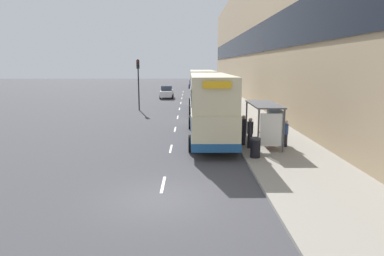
# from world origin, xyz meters

# --- Properties ---
(ground_plane) EXTENTS (220.00, 220.00, 0.00)m
(ground_plane) POSITION_xyz_m (0.00, 0.00, 0.00)
(ground_plane) COLOR #424247
(pavement) EXTENTS (5.00, 93.00, 0.14)m
(pavement) POSITION_xyz_m (6.50, 38.50, 0.07)
(pavement) COLOR gray
(pavement) RESTS_ON ground_plane
(terrace_facade) EXTENTS (3.10, 93.00, 17.47)m
(terrace_facade) POSITION_xyz_m (10.49, 38.50, 8.73)
(terrace_facade) COLOR tan
(terrace_facade) RESTS_ON ground_plane
(lane_mark_0) EXTENTS (0.12, 2.00, 0.01)m
(lane_mark_0) POSITION_xyz_m (0.00, 1.58, 0.01)
(lane_mark_0) COLOR silver
(lane_mark_0) RESTS_ON ground_plane
(lane_mark_1) EXTENTS (0.12, 2.00, 0.01)m
(lane_mark_1) POSITION_xyz_m (0.00, 7.74, 0.01)
(lane_mark_1) COLOR silver
(lane_mark_1) RESTS_ON ground_plane
(lane_mark_2) EXTENTS (0.12, 2.00, 0.01)m
(lane_mark_2) POSITION_xyz_m (0.00, 13.91, 0.01)
(lane_mark_2) COLOR silver
(lane_mark_2) RESTS_ON ground_plane
(lane_mark_3) EXTENTS (0.12, 2.00, 0.01)m
(lane_mark_3) POSITION_xyz_m (0.00, 20.07, 0.01)
(lane_mark_3) COLOR silver
(lane_mark_3) RESTS_ON ground_plane
(lane_mark_4) EXTENTS (0.12, 2.00, 0.01)m
(lane_mark_4) POSITION_xyz_m (0.00, 26.23, 0.01)
(lane_mark_4) COLOR silver
(lane_mark_4) RESTS_ON ground_plane
(lane_mark_5) EXTENTS (0.12, 2.00, 0.01)m
(lane_mark_5) POSITION_xyz_m (0.00, 32.40, 0.01)
(lane_mark_5) COLOR silver
(lane_mark_5) RESTS_ON ground_plane
(lane_mark_6) EXTENTS (0.12, 2.00, 0.01)m
(lane_mark_6) POSITION_xyz_m (0.00, 38.56, 0.01)
(lane_mark_6) COLOR silver
(lane_mark_6) RESTS_ON ground_plane
(lane_mark_7) EXTENTS (0.12, 2.00, 0.01)m
(lane_mark_7) POSITION_xyz_m (0.00, 44.72, 0.01)
(lane_mark_7) COLOR silver
(lane_mark_7) RESTS_ON ground_plane
(lane_mark_8) EXTENTS (0.12, 2.00, 0.01)m
(lane_mark_8) POSITION_xyz_m (0.00, 50.89, 0.01)
(lane_mark_8) COLOR silver
(lane_mark_8) RESTS_ON ground_plane
(bus_shelter) EXTENTS (1.60, 4.20, 2.48)m
(bus_shelter) POSITION_xyz_m (5.77, 8.03, 1.88)
(bus_shelter) COLOR #4C4C51
(bus_shelter) RESTS_ON ground_plane
(double_decker_bus_near) EXTENTS (2.85, 11.11, 4.30)m
(double_decker_bus_near) POSITION_xyz_m (2.47, 10.43, 2.29)
(double_decker_bus_near) COLOR beige
(double_decker_bus_near) RESTS_ON ground_plane
(double_decker_bus_ahead) EXTENTS (2.85, 10.88, 4.30)m
(double_decker_bus_ahead) POSITION_xyz_m (2.49, 24.82, 2.28)
(double_decker_bus_ahead) COLOR beige
(double_decker_bus_ahead) RESTS_ON ground_plane
(car_0) EXTENTS (1.91, 4.22, 1.84)m
(car_0) POSITION_xyz_m (-2.24, 38.74, 0.90)
(car_0) COLOR silver
(car_0) RESTS_ON ground_plane
(car_1) EXTENTS (1.98, 4.28, 1.82)m
(car_1) POSITION_xyz_m (2.31, 37.65, 0.89)
(car_1) COLOR #4C5156
(car_1) RESTS_ON ground_plane
(car_2) EXTENTS (1.91, 4.54, 1.67)m
(car_2) POSITION_xyz_m (1.92, 61.08, 0.83)
(car_2) COLOR navy
(car_2) RESTS_ON ground_plane
(pedestrian_at_shelter) EXTENTS (0.32, 0.32, 1.59)m
(pedestrian_at_shelter) POSITION_xyz_m (6.77, 7.66, 0.95)
(pedestrian_at_shelter) COLOR #23232D
(pedestrian_at_shelter) RESTS_ON ground_plane
(pedestrian_1) EXTENTS (0.36, 0.36, 1.81)m
(pedestrian_1) POSITION_xyz_m (4.35, 8.16, 1.06)
(pedestrian_1) COLOR #23232D
(pedestrian_1) RESTS_ON ground_plane
(pedestrian_2) EXTENTS (0.35, 0.35, 1.79)m
(pedestrian_2) POSITION_xyz_m (4.62, 7.36, 1.05)
(pedestrian_2) COLOR #23232D
(pedestrian_2) RESTS_ON ground_plane
(litter_bin) EXTENTS (0.55, 0.55, 1.05)m
(litter_bin) POSITION_xyz_m (4.55, 5.31, 0.67)
(litter_bin) COLOR black
(litter_bin) RESTS_ON ground_plane
(traffic_light_far_kerb) EXTENTS (0.30, 0.32, 5.50)m
(traffic_light_far_kerb) POSITION_xyz_m (-4.40, 25.29, 3.67)
(traffic_light_far_kerb) COLOR black
(traffic_light_far_kerb) RESTS_ON ground_plane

